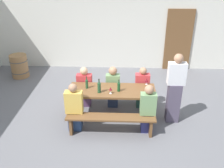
{
  "coord_description": "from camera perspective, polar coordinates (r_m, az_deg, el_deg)",
  "views": [
    {
      "loc": [
        0.21,
        -5.1,
        3.43
      ],
      "look_at": [
        0.0,
        0.0,
        0.9
      ],
      "focal_mm": 39.24,
      "sensor_mm": 36.0,
      "label": 1
    }
  ],
  "objects": [
    {
      "name": "bench_far",
      "position": [
        6.55,
        0.25,
        -1.64
      ],
      "size": [
        1.95,
        0.3,
        0.45
      ],
      "color": "brown",
      "rests_on": "ground"
    },
    {
      "name": "seated_guest_far_2",
      "position": [
        6.35,
        7.01,
        -1.06
      ],
      "size": [
        0.36,
        0.24,
        1.11
      ],
      "rotation": [
        0.0,
        0.0,
        -1.57
      ],
      "color": "#275147",
      "rests_on": "ground"
    },
    {
      "name": "tasting_table",
      "position": [
        5.8,
        0.0,
        -2.05
      ],
      "size": [
        2.05,
        0.76,
        0.75
      ],
      "color": "brown",
      "rests_on": "ground"
    },
    {
      "name": "wine_barrel",
      "position": [
        8.65,
        -20.78,
        3.95
      ],
      "size": [
        0.58,
        0.58,
        0.76
      ],
      "color": "#9E7247",
      "rests_on": "ground"
    },
    {
      "name": "bench_near",
      "position": [
        5.39,
        -0.3,
        -8.43
      ],
      "size": [
        1.95,
        0.3,
        0.45
      ],
      "color": "brown",
      "rests_on": "ground"
    },
    {
      "name": "ground_plane",
      "position": [
        6.15,
        0.0,
        -7.54
      ],
      "size": [
        24.0,
        24.0,
        0.0
      ],
      "primitive_type": "plane",
      "color": "slate"
    },
    {
      "name": "standing_host",
      "position": [
        5.78,
        14.42,
        -1.34
      ],
      "size": [
        0.4,
        0.24,
        1.69
      ],
      "rotation": [
        0.0,
        0.0,
        3.14
      ],
      "color": "#4F465B",
      "rests_on": "ground"
    },
    {
      "name": "wine_bottle_2",
      "position": [
        5.65,
        1.6,
        -0.67
      ],
      "size": [
        0.07,
        0.07,
        0.29
      ],
      "color": "#194723",
      "rests_on": "tasting_table"
    },
    {
      "name": "seated_guest_far_0",
      "position": [
        6.4,
        -6.37,
        -0.86
      ],
      "size": [
        0.39,
        0.24,
        1.09
      ],
      "rotation": [
        0.0,
        0.0,
        -1.57
      ],
      "color": "#57375A",
      "rests_on": "ground"
    },
    {
      "name": "seated_guest_near_1",
      "position": [
        5.43,
        8.31,
        -5.96
      ],
      "size": [
        0.34,
        0.24,
        1.15
      ],
      "rotation": [
        0.0,
        0.0,
        1.57
      ],
      "color": "navy",
      "rests_on": "ground"
    },
    {
      "name": "seated_guest_far_1",
      "position": [
        6.33,
        0.24,
        -0.82
      ],
      "size": [
        0.36,
        0.24,
        1.11
      ],
      "rotation": [
        0.0,
        0.0,
        -1.57
      ],
      "color": "navy",
      "rests_on": "ground"
    },
    {
      "name": "seated_guest_near_0",
      "position": [
        5.5,
        -8.76,
        -5.65
      ],
      "size": [
        0.38,
        0.24,
        1.15
      ],
      "rotation": [
        0.0,
        0.0,
        1.57
      ],
      "color": "navy",
      "rests_on": "ground"
    },
    {
      "name": "wine_glass_0",
      "position": [
        5.54,
        -0.33,
        -1.16
      ],
      "size": [
        0.08,
        0.08,
        0.16
      ],
      "color": "silver",
      "rests_on": "tasting_table"
    },
    {
      "name": "back_wall",
      "position": [
        8.59,
        0.94,
        14.07
      ],
      "size": [
        14.0,
        0.2,
        3.2
      ],
      "primitive_type": "cube",
      "color": "silver",
      "rests_on": "ground"
    },
    {
      "name": "wooden_door",
      "position": [
        8.8,
        15.19,
        9.77
      ],
      "size": [
        0.9,
        0.06,
        2.1
      ],
      "primitive_type": "cube",
      "color": "brown",
      "rests_on": "ground"
    },
    {
      "name": "wine_bottle_1",
      "position": [
        5.59,
        -3.01,
        -0.81
      ],
      "size": [
        0.08,
        0.08,
        0.34
      ],
      "color": "#234C2D",
      "rests_on": "tasting_table"
    },
    {
      "name": "wine_glass_1",
      "position": [
        6.02,
        8.11,
        0.88
      ],
      "size": [
        0.07,
        0.07,
        0.17
      ],
      "color": "silver",
      "rests_on": "tasting_table"
    },
    {
      "name": "wine_bottle_0",
      "position": [
        5.81,
        -5.9,
        0.02
      ],
      "size": [
        0.07,
        0.07,
        0.3
      ],
      "color": "#234C2D",
      "rests_on": "tasting_table"
    }
  ]
}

